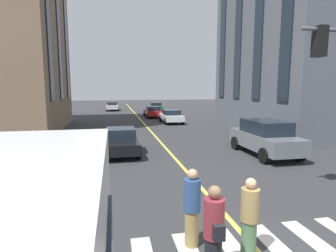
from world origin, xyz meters
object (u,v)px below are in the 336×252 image
Objects in this scene: car_white_far at (112,106)px; pedestrian_companion at (214,234)px; car_red_parked_a at (153,112)px; pedestrian_near at (249,218)px; car_grey_trailing at (265,137)px; car_black_mid at (121,141)px; car_green_parked_b at (155,107)px; car_white_near at (171,116)px; pedestrian_far at (192,208)px.

pedestrian_companion is (-40.37, -1.87, 0.23)m from car_white_far.
pedestrian_near is at bearing 175.80° from car_red_parked_a.
car_grey_trailing is 1.21× the size of car_black_mid.
car_grey_trailing is at bearing -103.35° from car_black_mid.
car_green_parked_b and car_red_parked_a have the same top height.
pedestrian_near is at bearing -166.51° from car_black_mid.
car_white_near is at bearing 177.66° from car_green_parked_b.
pedestrian_far reaches higher than car_white_far.
car_white_near is 14.49m from car_grey_trailing.
car_grey_trailing is 9.71m from pedestrian_far.
pedestrian_near is at bearing -61.33° from pedestrian_companion.
car_grey_trailing reaches higher than car_black_mid.
car_black_mid reaches higher than car_white_far.
car_white_far is 1.13× the size of car_black_mid.
car_grey_trailing is at bearing -171.82° from car_white_near.
pedestrian_near is (-8.04, 5.21, -0.10)m from car_grey_trailing.
pedestrian_far is (-27.65, 3.14, 0.20)m from car_red_parked_a.
car_black_mid is 10.48m from pedestrian_companion.
car_green_parked_b is 14.56m from car_white_near.
car_white_far is 2.38× the size of pedestrian_companion.
car_green_parked_b is 37.78m from pedestrian_companion.
car_white_near is 23.31m from pedestrian_companion.
car_white_near is at bearing -10.95° from pedestrian_far.
car_grey_trailing is 32.79m from car_white_far.
pedestrian_near reaches higher than car_white_far.
car_black_mid is 2.16× the size of pedestrian_far.
car_white_near and car_white_far have the same top height.
pedestrian_near is 1.14m from pedestrian_companion.
pedestrian_companion reaches higher than car_red_parked_a.
car_green_parked_b is 1.00× the size of car_red_parked_a.
car_grey_trailing is (-20.23, -3.13, 0.27)m from car_red_parked_a.
car_green_parked_b is 2.43× the size of pedestrian_far.
pedestrian_near reaches higher than car_white_near.
pedestrian_near is 1.24m from pedestrian_far.
car_green_parked_b is 1.13× the size of car_black_mid.
car_black_mid is at bearing 7.45° from pedestrian_companion.
pedestrian_companion is at bearing -177.35° from car_white_far.
car_white_far is at bearing 4.12° from pedestrian_near.
car_black_mid is at bearing 167.31° from car_green_parked_b.
pedestrian_far is at bearing 169.05° from car_white_near.
car_grey_trailing reaches higher than car_green_parked_b.
car_grey_trailing is 2.60× the size of pedestrian_far.
car_white_near is 22.61m from pedestrian_near.
car_black_mid is at bearing -179.03° from car_white_far.
car_red_parked_a is 27.82m from pedestrian_far.
pedestrian_far is (-21.75, 4.21, 0.20)m from car_white_near.
car_black_mid is at bearing 76.65° from car_grey_trailing.
car_red_parked_a is 5.99m from car_white_near.
car_green_parked_b is at bearing -113.57° from car_white_far.
car_green_parked_b is 36.62m from pedestrian_far.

